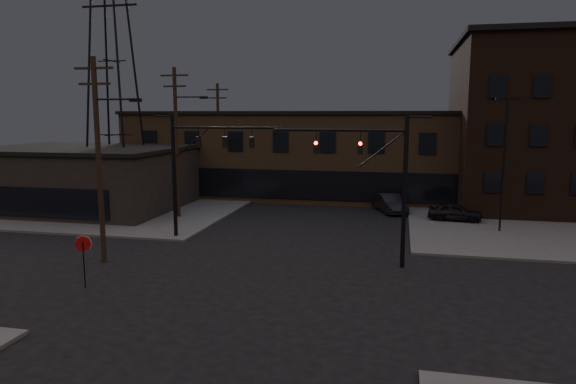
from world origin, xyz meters
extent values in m
plane|color=black|center=(0.00, 0.00, 0.00)|extent=(140.00, 140.00, 0.00)
cube|color=#474744|center=(-22.00, 22.00, 0.07)|extent=(30.00, 30.00, 0.15)
cube|color=brown|center=(0.00, 28.00, 4.00)|extent=(40.00, 12.00, 8.00)
cube|color=black|center=(-20.00, 16.00, 2.50)|extent=(16.00, 12.00, 5.00)
cylinder|color=black|center=(6.50, 4.50, 4.00)|extent=(0.24, 0.24, 8.00)
cylinder|color=black|center=(3.00, 4.50, 7.20)|extent=(7.00, 0.14, 0.14)
cube|color=#FF140C|center=(4.17, 4.50, 6.30)|extent=(0.28, 0.22, 0.70)
cube|color=#FF140C|center=(1.83, 4.50, 6.30)|extent=(0.28, 0.22, 0.70)
cylinder|color=black|center=(-8.00, 8.00, 4.00)|extent=(0.24, 0.24, 8.00)
cylinder|color=black|center=(-4.50, 8.00, 7.20)|extent=(7.00, 0.14, 0.14)
cube|color=black|center=(-6.25, 8.00, 6.30)|extent=(0.28, 0.22, 0.70)
cube|color=black|center=(-4.50, 8.00, 6.30)|extent=(0.28, 0.22, 0.70)
cube|color=black|center=(-2.75, 8.00, 6.30)|extent=(0.28, 0.22, 0.70)
cylinder|color=black|center=(-8.00, -2.00, 1.10)|extent=(0.06, 0.06, 2.20)
cylinder|color=maroon|center=(-8.00, -1.98, 2.10)|extent=(0.72, 0.33, 0.76)
cylinder|color=black|center=(-9.50, 2.00, 5.50)|extent=(0.28, 0.28, 11.00)
cube|color=black|center=(-9.50, 2.00, 10.40)|extent=(2.20, 0.12, 0.12)
cube|color=black|center=(-9.50, 2.00, 9.60)|extent=(1.80, 0.12, 0.12)
cube|color=black|center=(-7.20, 2.00, 8.75)|extent=(0.60, 0.25, 0.18)
cylinder|color=black|center=(-10.50, 14.00, 5.75)|extent=(0.28, 0.28, 11.50)
cube|color=black|center=(-10.50, 14.00, 10.90)|extent=(2.20, 0.12, 0.12)
cube|color=black|center=(-10.50, 14.00, 10.10)|extent=(1.80, 0.12, 0.12)
cube|color=black|center=(-8.20, 14.00, 9.25)|extent=(0.60, 0.25, 0.18)
cylinder|color=black|center=(-11.50, 26.00, 5.50)|extent=(0.28, 0.28, 11.00)
cube|color=black|center=(-11.50, 26.00, 10.40)|extent=(2.20, 0.12, 0.12)
cube|color=black|center=(-11.50, 26.00, 9.60)|extent=(1.80, 0.12, 0.12)
cylinder|color=black|center=(13.00, 14.00, 4.50)|extent=(0.14, 0.14, 9.00)
cube|color=black|center=(12.50, 14.00, 9.05)|extent=(0.50, 0.28, 0.18)
cube|color=black|center=(13.50, 14.00, 9.05)|extent=(0.50, 0.28, 0.18)
cube|color=black|center=(18.50, 19.00, 9.05)|extent=(0.50, 0.28, 0.18)
imported|color=black|center=(10.35, 16.94, 0.81)|extent=(4.03, 1.97, 1.32)
imported|color=silver|center=(18.42, 24.86, 0.86)|extent=(5.14, 2.80, 1.41)
imported|color=black|center=(5.50, 20.05, 0.76)|extent=(3.19, 4.91, 1.53)
camera|label=1|loc=(6.22, -22.48, 8.05)|focal=32.00mm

